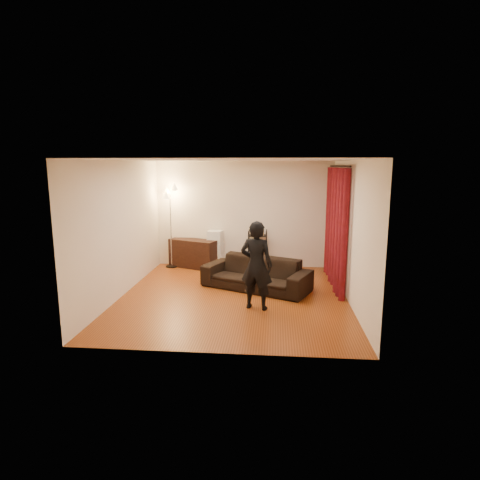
# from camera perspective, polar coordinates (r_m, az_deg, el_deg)

# --- Properties ---
(floor) EXTENTS (5.00, 5.00, 0.00)m
(floor) POSITION_cam_1_polar(r_m,az_deg,el_deg) (8.17, -0.89, -7.98)
(floor) COLOR brown
(floor) RESTS_ON ground
(ceiling) EXTENTS (5.00, 5.00, 0.00)m
(ceiling) POSITION_cam_1_polar(r_m,az_deg,el_deg) (7.74, -0.95, 11.31)
(ceiling) COLOR white
(ceiling) RESTS_ON ground
(wall_back) EXTENTS (5.00, 0.00, 5.00)m
(wall_back) POSITION_cam_1_polar(r_m,az_deg,el_deg) (10.31, 0.53, 3.64)
(wall_back) COLOR white
(wall_back) RESTS_ON ground
(wall_front) EXTENTS (5.00, 0.00, 5.00)m
(wall_front) POSITION_cam_1_polar(r_m,az_deg,el_deg) (5.41, -3.69, -2.87)
(wall_front) COLOR white
(wall_front) RESTS_ON ground
(wall_left) EXTENTS (0.00, 5.00, 5.00)m
(wall_left) POSITION_cam_1_polar(r_m,az_deg,el_deg) (8.38, -16.41, 1.56)
(wall_left) COLOR white
(wall_left) RESTS_ON ground
(wall_right) EXTENTS (0.00, 5.00, 5.00)m
(wall_right) POSITION_cam_1_polar(r_m,az_deg,el_deg) (7.94, 15.46, 1.12)
(wall_right) COLOR white
(wall_right) RESTS_ON ground
(curtain_rod) EXTENTS (0.04, 2.65, 0.04)m
(curtain_rod) POSITION_cam_1_polar(r_m,az_deg,el_deg) (8.93, 13.93, 10.15)
(curtain_rod) COLOR black
(curtain_rod) RESTS_ON wall_right
(curtain) EXTENTS (0.22, 2.65, 2.55)m
(curtain) POSITION_cam_1_polar(r_m,az_deg,el_deg) (9.02, 13.43, 1.85)
(curtain) COLOR maroon
(curtain) RESTS_ON ground
(sofa) EXTENTS (2.44, 1.74, 0.66)m
(sofa) POSITION_cam_1_polar(r_m,az_deg,el_deg) (8.56, 2.30, -4.79)
(sofa) COLOR black
(sofa) RESTS_ON ground
(person) EXTENTS (0.67, 0.52, 1.63)m
(person) POSITION_cam_1_polar(r_m,az_deg,el_deg) (7.28, 2.34, -3.63)
(person) COLOR black
(person) RESTS_ON ground
(media_cabinet) EXTENTS (1.33, 0.90, 0.73)m
(media_cabinet) POSITION_cam_1_polar(r_m,az_deg,el_deg) (10.39, -6.63, -1.91)
(media_cabinet) COLOR black
(media_cabinet) RESTS_ON ground
(storage_boxes) EXTENTS (0.43, 0.37, 0.96)m
(storage_boxes) POSITION_cam_1_polar(r_m,az_deg,el_deg) (10.35, -3.48, -1.25)
(storage_boxes) COLOR white
(storage_boxes) RESTS_ON ground
(wire_shelf) EXTENTS (0.51, 0.42, 0.98)m
(wire_shelf) POSITION_cam_1_polar(r_m,az_deg,el_deg) (10.21, 2.50, -1.33)
(wire_shelf) COLOR black
(wire_shelf) RESTS_ON ground
(floor_lamp) EXTENTS (0.42, 0.42, 2.09)m
(floor_lamp) POSITION_cam_1_polar(r_m,az_deg,el_deg) (10.38, -9.82, 1.82)
(floor_lamp) COLOR silver
(floor_lamp) RESTS_ON ground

